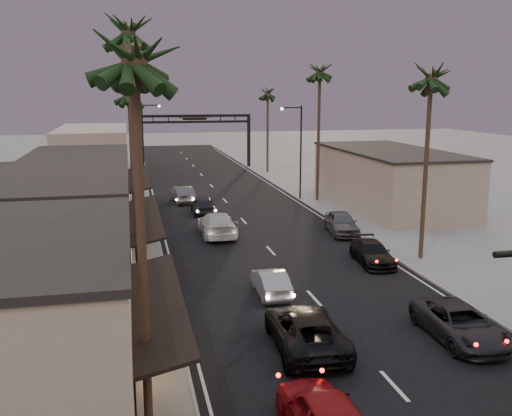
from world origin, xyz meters
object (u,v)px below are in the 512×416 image
streetlight_right (298,145)px  palm_rc (268,90)px  curbside_black (372,253)px  palm_la (133,46)px  palm_lc (129,89)px  palm_far (129,83)px  curbside_near (460,323)px  oncoming_pickup (306,330)px  arch (195,128)px  oncoming_silver (271,282)px  palm_rb (320,68)px  streetlight_left (145,137)px  palm_ld (127,70)px  palm_ra (432,71)px  palm_lb (128,25)px

streetlight_right → palm_rc: size_ratio=0.74×
curbside_black → palm_la: bearing=-127.7°
palm_lc → palm_far: (0.30, 42.00, 0.97)m
curbside_near → streetlight_right: bearing=87.2°
streetlight_right → oncoming_pickup: (-9.09, -31.39, -4.53)m
arch → palm_rc: bearing=-34.9°
palm_far → oncoming_silver: palm_far is taller
arch → curbside_near: size_ratio=2.92×
arch → palm_rc: palm_rc is taller
palm_rb → oncoming_pickup: (-10.77, -30.39, -11.62)m
streetlight_right → palm_rb: 7.35m
streetlight_left → palm_ld: bearing=-119.2°
palm_la → palm_ra: same height
streetlight_right → palm_far: (-15.22, 33.00, 6.11)m
streetlight_left → oncoming_pickup: streetlight_left is taller
palm_rb → palm_rc: bearing=90.0°
palm_ld → palm_rc: palm_ld is taller
streetlight_left → palm_la: (-1.68, -49.00, 6.11)m
oncoming_silver → curbside_black: size_ratio=0.87×
palm_lc → curbside_near: bearing=-60.5°
palm_rc → oncoming_pickup: size_ratio=2.12×
curbside_near → arch: bearing=96.1°
arch → curbside_near: bearing=-85.6°
palm_rc → palm_far: bearing=140.4°
palm_rb → palm_far: 37.98m
oncoming_silver → curbside_black: 8.32m
streetlight_left → oncoming_silver: size_ratio=2.23×
streetlight_right → oncoming_silver: streetlight_right is taller
streetlight_right → streetlight_left: bearing=136.8°
oncoming_pickup → streetlight_right: bearing=-102.7°
palm_lb → oncoming_pickup: 16.44m
arch → palm_ld: (-8.60, -15.00, 6.88)m
palm_rc → palm_lb: bearing=-112.3°
palm_ra → oncoming_silver: palm_ra is taller
palm_ra → curbside_black: size_ratio=2.86×
palm_la → palm_lc: 27.02m
arch → curbside_near: arch is taller
palm_far → arch: bearing=-44.0°
palm_lb → curbside_black: 18.95m
palm_lb → oncoming_silver: palm_lb is taller
oncoming_silver → palm_far: bearing=-82.6°
streetlight_left → palm_rc: (15.52, 6.00, 5.14)m
curbside_near → palm_rc: bearing=86.9°
palm_lb → curbside_black: bearing=7.9°
streetlight_right → palm_rb: palm_rb is taller
palm_lb → palm_lc: size_ratio=1.25×
palm_lc → curbside_near: size_ratio=2.34×
oncoming_pickup → curbside_near: 6.60m
palm_la → oncoming_pickup: size_ratio=2.29×
palm_rb → curbside_black: size_ratio=3.08×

